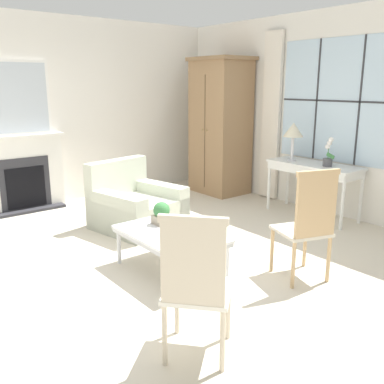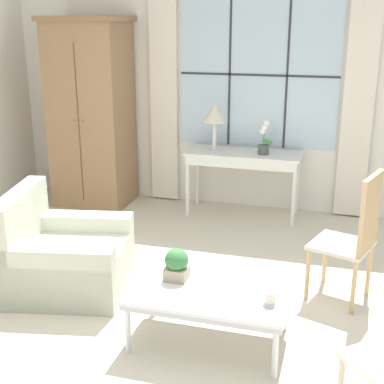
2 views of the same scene
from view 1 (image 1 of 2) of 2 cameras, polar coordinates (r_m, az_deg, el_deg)
name	(u,v)px [view 1 (image 1 of 2)]	position (r m, az deg, el deg)	size (l,w,h in m)	color
ground_plane	(157,267)	(4.45, -4.72, -9.89)	(14.00, 14.00, 0.00)	beige
wall_back_windowed	(338,115)	(6.27, 18.86, 9.71)	(7.20, 0.14, 2.80)	silver
wall_left	(78,111)	(7.02, -14.99, 10.41)	(0.06, 7.20, 2.80)	silver
fireplace	(22,164)	(6.66, -21.77, 3.50)	(0.34, 1.23, 2.14)	#2D2D33
armoire	(220,126)	(7.23, 3.80, 8.72)	(0.95, 0.74, 2.23)	#93704C
console_table	(314,170)	(6.13, 15.95, 2.88)	(1.30, 0.51, 0.75)	white
table_lamp	(293,131)	(6.20, 13.37, 7.92)	(0.28, 0.28, 0.54)	silver
potted_orchid	(328,155)	(5.94, 17.72, 4.68)	(0.16, 0.12, 0.39)	#4C4C51
armchair_upholstered	(136,207)	(5.56, -7.49, -2.04)	(1.12, 1.11, 0.85)	beige
side_chair_wooden	(309,220)	(4.05, 15.28, -3.65)	(0.56, 0.56, 1.09)	beige
accent_chair_wooden	(196,281)	(2.81, 0.48, -11.72)	(0.62, 0.62, 1.05)	white
coffee_table	(170,236)	(4.19, -2.92, -5.94)	(1.10, 0.69, 0.41)	silver
potted_plant_small	(162,213)	(4.39, -4.07, -2.83)	(0.17, 0.17, 0.23)	tan
pillar_candle	(190,243)	(3.78, -0.25, -6.83)	(0.11, 0.11, 0.10)	silver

